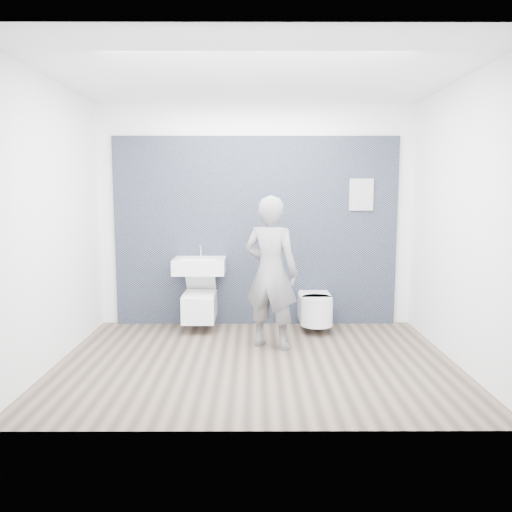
{
  "coord_description": "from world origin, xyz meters",
  "views": [
    {
      "loc": [
        -0.02,
        -4.89,
        1.71
      ],
      "look_at": [
        0.0,
        0.6,
        1.0
      ],
      "focal_mm": 35.0,
      "sensor_mm": 36.0,
      "label": 1
    }
  ],
  "objects_px": {
    "washbasin": "(200,265)",
    "toilet_square": "(200,305)",
    "toilet_rounded": "(315,309)",
    "visitor": "(271,273)"
  },
  "relations": [
    {
      "from": "visitor",
      "to": "toilet_rounded",
      "type": "bearing_deg",
      "value": -108.04
    },
    {
      "from": "washbasin",
      "to": "visitor",
      "type": "bearing_deg",
      "value": -40.61
    },
    {
      "from": "toilet_rounded",
      "to": "visitor",
      "type": "height_order",
      "value": "visitor"
    },
    {
      "from": "washbasin",
      "to": "toilet_rounded",
      "type": "bearing_deg",
      "value": -3.7
    },
    {
      "from": "washbasin",
      "to": "toilet_square",
      "type": "bearing_deg",
      "value": -90.0
    },
    {
      "from": "toilet_square",
      "to": "visitor",
      "type": "bearing_deg",
      "value": -38.84
    },
    {
      "from": "toilet_square",
      "to": "visitor",
      "type": "relative_size",
      "value": 0.41
    },
    {
      "from": "washbasin",
      "to": "toilet_square",
      "type": "relative_size",
      "value": 0.93
    },
    {
      "from": "toilet_rounded",
      "to": "visitor",
      "type": "xyz_separation_m",
      "value": [
        -0.57,
        -0.64,
        0.56
      ]
    },
    {
      "from": "washbasin",
      "to": "toilet_square",
      "type": "height_order",
      "value": "washbasin"
    }
  ]
}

